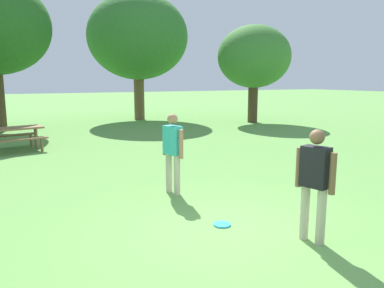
{
  "coord_description": "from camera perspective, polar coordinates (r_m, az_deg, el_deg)",
  "views": [
    {
      "loc": [
        -2.93,
        -4.59,
        2.33
      ],
      "look_at": [
        0.49,
        2.27,
        1.0
      ],
      "focal_mm": 35.3,
      "sensor_mm": 36.0,
      "label": 1
    }
  ],
  "objects": [
    {
      "name": "ground_plane",
      "position": [
        5.92,
        5.69,
        -13.37
      ],
      "size": [
        120.0,
        120.0,
        0.0
      ],
      "primitive_type": "plane",
      "color": "#609947"
    },
    {
      "name": "person_thrower",
      "position": [
        7.63,
        -2.94,
        -0.65
      ],
      "size": [
        0.31,
        0.59,
        1.64
      ],
      "color": "#B7AD93",
      "rests_on": "ground"
    },
    {
      "name": "person_catcher",
      "position": [
        5.61,
        18.06,
        -4.98
      ],
      "size": [
        0.31,
        0.59,
        1.64
      ],
      "color": "#B7AD93",
      "rests_on": "ground"
    },
    {
      "name": "frisbee",
      "position": [
        6.23,
        4.55,
        -12.02
      ],
      "size": [
        0.28,
        0.28,
        0.03
      ],
      "primitive_type": "cylinder",
      "color": "#2D9EDB",
      "rests_on": "ground"
    },
    {
      "name": "picnic_table_near",
      "position": [
        13.56,
        -25.23,
        1.41
      ],
      "size": [
        1.96,
        1.75,
        0.77
      ],
      "color": "olive",
      "rests_on": "ground"
    },
    {
      "name": "tree_back_left",
      "position": [
        22.16,
        -8.2,
        15.71
      ],
      "size": [
        5.61,
        5.61,
        7.04
      ],
      "color": "brown",
      "rests_on": "ground"
    },
    {
      "name": "tree_back_right",
      "position": [
        20.63,
        9.36,
        12.82
      ],
      "size": [
        3.84,
        3.84,
        5.11
      ],
      "color": "#4C3823",
      "rests_on": "ground"
    }
  ]
}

